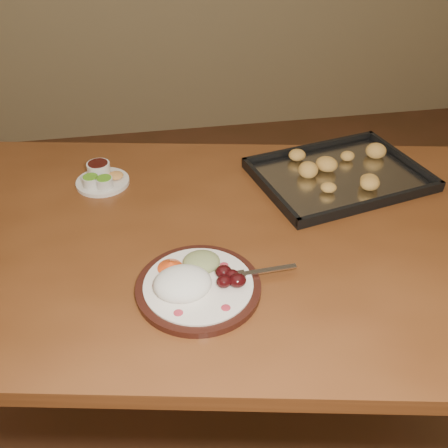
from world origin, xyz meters
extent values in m
plane|color=brown|center=(0.00, 0.00, 0.00)|extent=(4.00, 4.00, 0.00)
cube|color=brown|center=(-0.11, -0.09, 0.73)|extent=(1.65, 1.18, 0.04)
cylinder|color=#432214|center=(-0.71, 0.41, 0.35)|extent=(0.07, 0.07, 0.71)
cylinder|color=#432214|center=(0.63, 0.15, 0.35)|extent=(0.07, 0.07, 0.71)
cylinder|color=black|center=(-0.14, -0.29, 0.76)|extent=(0.26, 0.26, 0.02)
cylinder|color=white|center=(-0.14, -0.29, 0.77)|extent=(0.23, 0.23, 0.01)
ellipsoid|color=#BC2D3E|center=(-0.19, -0.36, 0.77)|extent=(0.02, 0.02, 0.00)
ellipsoid|color=#BC2D3E|center=(-0.09, -0.36, 0.77)|extent=(0.02, 0.02, 0.00)
ellipsoid|color=#BC2D3E|center=(-0.08, -0.24, 0.77)|extent=(0.02, 0.02, 0.00)
ellipsoid|color=#BC2D3E|center=(-0.22, -0.28, 0.77)|extent=(0.02, 0.02, 0.00)
ellipsoid|color=white|center=(-0.17, -0.30, 0.78)|extent=(0.13, 0.12, 0.05)
ellipsoid|color=#41090D|center=(-0.09, -0.30, 0.78)|extent=(0.03, 0.03, 0.03)
ellipsoid|color=#41090D|center=(-0.07, -0.29, 0.78)|extent=(0.03, 0.03, 0.03)
ellipsoid|color=#41090D|center=(-0.08, -0.28, 0.78)|extent=(0.03, 0.03, 0.03)
ellipsoid|color=#41090D|center=(-0.06, -0.31, 0.78)|extent=(0.03, 0.03, 0.03)
ellipsoid|color=tan|center=(-0.12, -0.23, 0.78)|extent=(0.09, 0.08, 0.03)
cone|color=#F14A15|center=(-0.19, -0.23, 0.78)|extent=(0.08, 0.08, 0.03)
cube|color=silver|center=(0.01, -0.27, 0.77)|extent=(0.13, 0.02, 0.00)
cube|color=silver|center=(-0.05, -0.28, 0.77)|extent=(0.03, 0.02, 0.00)
cylinder|color=silver|center=(-0.08, -0.29, 0.77)|extent=(0.03, 0.00, 0.00)
cylinder|color=silver|center=(-0.08, -0.28, 0.77)|extent=(0.03, 0.00, 0.00)
cylinder|color=silver|center=(-0.08, -0.28, 0.77)|extent=(0.03, 0.00, 0.00)
cylinder|color=silver|center=(-0.08, -0.27, 0.77)|extent=(0.03, 0.00, 0.00)
cylinder|color=silver|center=(-0.34, 0.17, 0.76)|extent=(0.14, 0.14, 0.01)
cylinder|color=silver|center=(-0.37, 0.15, 0.77)|extent=(0.05, 0.05, 0.03)
cylinder|color=#559D1F|center=(-0.37, 0.15, 0.79)|extent=(0.04, 0.04, 0.00)
cylinder|color=silver|center=(-0.33, 0.14, 0.77)|extent=(0.05, 0.05, 0.03)
cylinder|color=#559D1F|center=(-0.33, 0.14, 0.79)|extent=(0.04, 0.04, 0.00)
cylinder|color=silver|center=(-0.35, 0.20, 0.78)|extent=(0.06, 0.06, 0.04)
cylinder|color=black|center=(-0.35, 0.20, 0.80)|extent=(0.05, 0.05, 0.00)
ellipsoid|color=#F2A555|center=(-0.31, 0.18, 0.77)|extent=(0.04, 0.04, 0.02)
cube|color=black|center=(0.31, 0.08, 0.75)|extent=(0.51, 0.42, 0.01)
cube|color=black|center=(0.27, 0.24, 0.77)|extent=(0.44, 0.11, 0.02)
cube|color=black|center=(0.34, -0.07, 0.77)|extent=(0.44, 0.11, 0.02)
cube|color=black|center=(0.52, 0.13, 0.77)|extent=(0.08, 0.32, 0.02)
cube|color=black|center=(0.09, 0.03, 0.77)|extent=(0.08, 0.32, 0.02)
cube|color=#B2B3B7|center=(0.31, 0.08, 0.76)|extent=(0.47, 0.38, 0.00)
ellipsoid|color=gold|center=(0.36, 0.09, 0.78)|extent=(0.05, 0.05, 0.03)
ellipsoid|color=gold|center=(0.38, 0.14, 0.78)|extent=(0.07, 0.07, 0.03)
ellipsoid|color=gold|center=(0.30, 0.18, 0.78)|extent=(0.05, 0.06, 0.03)
ellipsoid|color=gold|center=(0.23, 0.11, 0.78)|extent=(0.07, 0.07, 0.03)
ellipsoid|color=gold|center=(0.21, 0.09, 0.78)|extent=(0.06, 0.06, 0.03)
ellipsoid|color=gold|center=(0.26, 0.06, 0.78)|extent=(0.06, 0.06, 0.03)
ellipsoid|color=gold|center=(0.26, 0.01, 0.78)|extent=(0.07, 0.07, 0.03)
ellipsoid|color=gold|center=(0.34, -0.01, 0.78)|extent=(0.05, 0.06, 0.03)
ellipsoid|color=gold|center=(0.42, 0.07, 0.78)|extent=(0.07, 0.07, 0.03)
camera|label=1|loc=(-0.22, -1.03, 1.48)|focal=40.00mm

